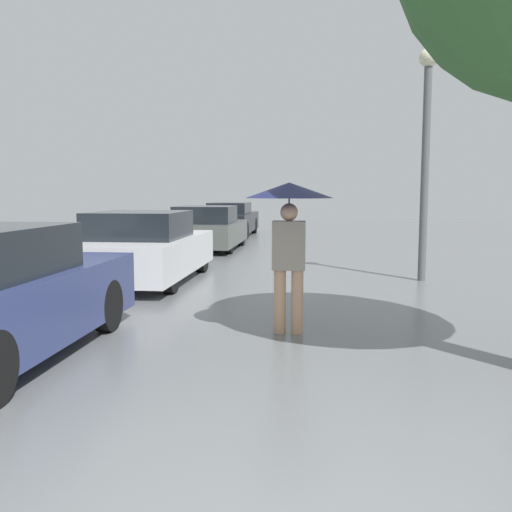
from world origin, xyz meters
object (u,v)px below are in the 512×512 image
(pedestrian, at_px, (289,213))
(parked_car_second, at_px, (143,249))
(parked_car_third, at_px, (207,229))
(street_lamp, at_px, (426,136))
(parked_car_farthest, at_px, (230,220))

(pedestrian, xyz_separation_m, parked_car_second, (-2.89, 3.60, -0.80))
(pedestrian, distance_m, parked_car_second, 4.68)
(pedestrian, bearing_deg, parked_car_third, 106.84)
(pedestrian, relative_size, street_lamp, 0.42)
(parked_car_farthest, relative_size, street_lamp, 1.05)
(parked_car_second, xyz_separation_m, parked_car_farthest, (-0.07, 10.84, -0.01))
(parked_car_second, xyz_separation_m, parked_car_third, (0.02, 5.87, -0.03))
(pedestrian, height_order, parked_car_third, pedestrian)
(pedestrian, relative_size, parked_car_second, 0.44)
(pedestrian, distance_m, parked_car_farthest, 14.76)
(parked_car_second, bearing_deg, street_lamp, 7.01)
(parked_car_second, bearing_deg, parked_car_farthest, 90.36)
(parked_car_third, bearing_deg, parked_car_farthest, 91.05)
(parked_car_third, distance_m, street_lamp, 7.62)
(parked_car_farthest, bearing_deg, street_lamp, -62.97)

